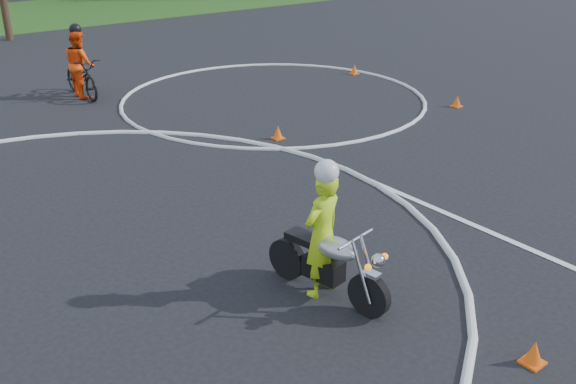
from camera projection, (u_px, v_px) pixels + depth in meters
ground at (129, 381)px, 6.93m from camera, size 120.00×120.00×0.00m
course_markings at (134, 198)px, 11.28m from camera, size 19.05×19.05×0.12m
primary_motorcycle at (329, 263)px, 8.25m from camera, size 0.68×1.93×1.02m
rider_primary_grp at (322, 231)px, 8.17m from camera, size 0.69×0.51×1.90m
rider_second_grp at (81, 71)px, 17.14m from camera, size 0.72×2.03×1.95m
traffic_cones at (255, 193)px, 11.15m from camera, size 19.84×12.78×0.30m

